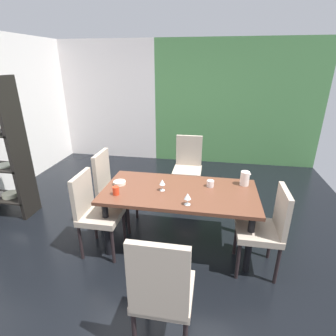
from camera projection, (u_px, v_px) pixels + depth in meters
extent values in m
cube|color=black|center=(155.00, 235.00, 3.43)|extent=(5.66, 5.96, 0.02)
cube|color=silver|center=(108.00, 101.00, 5.90)|extent=(2.22, 0.10, 2.56)
cube|color=#4B8248|center=(236.00, 105.00, 5.45)|extent=(3.44, 0.10, 2.56)
cube|color=brown|center=(180.00, 192.00, 3.01)|extent=(1.76, 0.88, 0.04)
cylinder|color=black|center=(126.00, 200.00, 3.58)|extent=(0.07, 0.07, 0.69)
cylinder|color=black|center=(243.00, 210.00, 3.33)|extent=(0.07, 0.07, 0.69)
cylinder|color=black|center=(107.00, 229.00, 2.96)|extent=(0.07, 0.07, 0.69)
cylinder|color=black|center=(249.00, 244.00, 2.71)|extent=(0.07, 0.07, 0.69)
cube|color=#A59685|center=(258.00, 231.00, 2.71)|extent=(0.44, 0.44, 0.07)
cube|color=#A59685|center=(282.00, 213.00, 2.59)|extent=(0.05, 0.42, 0.49)
cylinder|color=black|center=(238.00, 261.00, 2.66)|extent=(0.04, 0.04, 0.44)
cylinder|color=black|center=(236.00, 238.00, 3.01)|extent=(0.04, 0.04, 0.44)
cylinder|color=black|center=(277.00, 266.00, 2.60)|extent=(0.04, 0.04, 0.44)
cylinder|color=black|center=(270.00, 242.00, 2.95)|extent=(0.04, 0.04, 0.44)
cube|color=#A59685|center=(118.00, 194.00, 3.49)|extent=(0.44, 0.44, 0.07)
cube|color=#A59685|center=(102.00, 173.00, 3.42)|extent=(0.05, 0.42, 0.56)
cylinder|color=black|center=(137.00, 204.00, 3.73)|extent=(0.04, 0.04, 0.44)
cylinder|color=black|center=(128.00, 219.00, 3.38)|extent=(0.04, 0.04, 0.44)
cylinder|color=black|center=(111.00, 202.00, 3.79)|extent=(0.04, 0.04, 0.44)
cylinder|color=black|center=(101.00, 216.00, 3.44)|extent=(0.04, 0.04, 0.44)
cube|color=#A59685|center=(187.00, 171.00, 4.20)|extent=(0.44, 0.44, 0.07)
cube|color=#A59685|center=(189.00, 152.00, 4.28)|extent=(0.42, 0.05, 0.54)
cylinder|color=black|center=(198.00, 192.00, 4.09)|extent=(0.04, 0.04, 0.44)
cylinder|color=black|center=(174.00, 190.00, 4.15)|extent=(0.04, 0.04, 0.44)
cylinder|color=black|center=(199.00, 182.00, 4.44)|extent=(0.04, 0.04, 0.44)
cylinder|color=black|center=(177.00, 180.00, 4.50)|extent=(0.04, 0.04, 0.44)
cube|color=#A59685|center=(164.00, 291.00, 2.00)|extent=(0.44, 0.44, 0.07)
cube|color=#A59685|center=(158.00, 282.00, 1.71)|extent=(0.42, 0.05, 0.59)
cylinder|color=black|center=(147.00, 293.00, 2.30)|extent=(0.04, 0.04, 0.44)
cylinder|color=black|center=(190.00, 299.00, 2.24)|extent=(0.04, 0.04, 0.44)
cylinder|color=black|center=(134.00, 334.00, 1.95)|extent=(0.04, 0.04, 0.44)
cube|color=#A59685|center=(101.00, 216.00, 2.98)|extent=(0.44, 0.44, 0.07)
cube|color=#A59685|center=(82.00, 195.00, 2.92)|extent=(0.05, 0.42, 0.50)
cylinder|color=black|center=(124.00, 227.00, 3.22)|extent=(0.04, 0.04, 0.44)
cylinder|color=black|center=(113.00, 246.00, 2.88)|extent=(0.04, 0.04, 0.44)
cylinder|color=black|center=(95.00, 224.00, 3.28)|extent=(0.04, 0.04, 0.44)
cylinder|color=black|center=(81.00, 243.00, 2.94)|extent=(0.04, 0.04, 0.44)
cube|color=black|center=(19.00, 151.00, 3.54)|extent=(0.05, 0.36, 1.95)
cube|color=black|center=(7.00, 197.00, 3.88)|extent=(0.78, 0.36, 0.02)
cylinder|color=#E8EDC5|center=(10.00, 195.00, 3.85)|extent=(0.21, 0.21, 0.06)
cylinder|color=silver|center=(0.00, 194.00, 3.88)|extent=(0.10, 0.10, 0.05)
cylinder|color=#E3F0D0|center=(5.00, 165.00, 3.67)|extent=(0.22, 0.22, 0.02)
cylinder|color=silver|center=(187.00, 204.00, 2.70)|extent=(0.06, 0.06, 0.00)
cylinder|color=silver|center=(187.00, 202.00, 2.69)|extent=(0.01, 0.01, 0.06)
cone|color=silver|center=(188.00, 196.00, 2.66)|extent=(0.07, 0.07, 0.06)
cylinder|color=silver|center=(162.00, 190.00, 3.00)|extent=(0.06, 0.06, 0.00)
cylinder|color=silver|center=(162.00, 187.00, 2.98)|extent=(0.01, 0.01, 0.07)
cone|color=silver|center=(162.00, 182.00, 2.96)|extent=(0.07, 0.07, 0.06)
cylinder|color=beige|center=(120.00, 183.00, 3.14)|extent=(0.15, 0.15, 0.04)
cylinder|color=silver|center=(210.00, 184.00, 3.07)|extent=(0.08, 0.08, 0.08)
cylinder|color=red|center=(116.00, 191.00, 2.89)|extent=(0.07, 0.07, 0.09)
cylinder|color=silver|center=(245.00, 178.00, 3.10)|extent=(0.11, 0.11, 0.17)
cone|color=silver|center=(250.00, 173.00, 3.07)|extent=(0.04, 0.04, 0.03)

